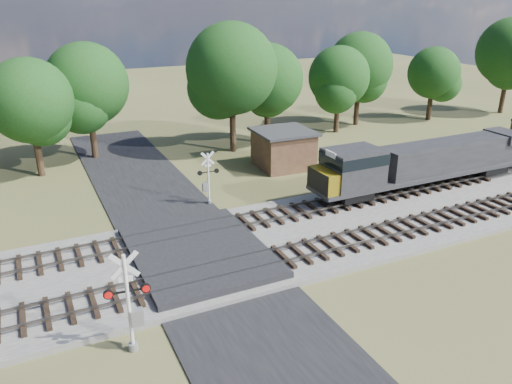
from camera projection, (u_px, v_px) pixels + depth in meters
ground at (202, 262)px, 27.27m from camera, size 160.00×160.00×0.00m
ballast_bed at (348, 223)px, 31.65m from camera, size 140.00×10.00×0.30m
road at (202, 262)px, 27.25m from camera, size 7.00×60.00×0.08m
crossing_panel at (198, 253)px, 27.57m from camera, size 7.00×9.00×0.62m
track_near at (269, 260)px, 26.69m from camera, size 140.00×2.60×0.33m
track_far at (233, 224)px, 30.89m from camera, size 140.00×2.60×0.33m
crossing_signal_near at (132, 311)px, 19.85m from camera, size 1.83×0.43×4.56m
crossing_signal_far at (207, 183)px, 34.30m from camera, size 1.55×0.34×3.84m
equipment_shed at (283, 148)px, 41.99m from camera, size 4.84×4.84×3.18m
treeline at (228, 78)px, 45.98m from camera, size 81.34×11.09×11.65m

